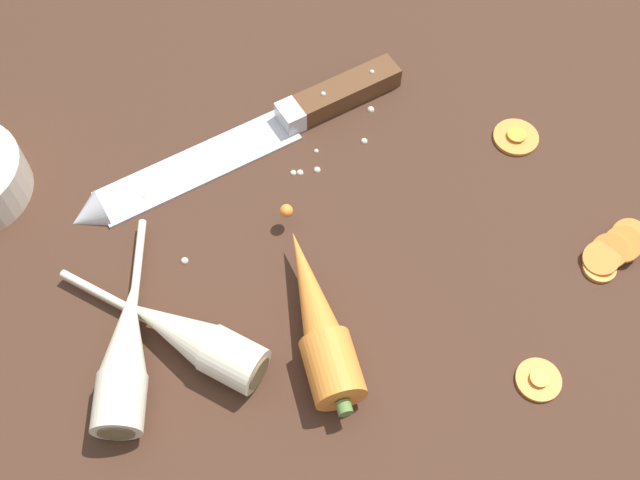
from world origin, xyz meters
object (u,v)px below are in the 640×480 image
(parsnip_front, at_px, (125,355))
(carrot_slice_stray_near, at_px, (516,136))
(chefs_knife, at_px, (238,144))
(carrot_slice_stack, at_px, (612,251))
(carrot_slice_stray_mid, at_px, (539,379))
(parsnip_mid_left, at_px, (191,337))
(whole_carrot, at_px, (318,319))

(parsnip_front, distance_m, carrot_slice_stray_near, 0.42)
(chefs_knife, xyz_separation_m, carrot_slice_stack, (0.21, -0.28, 0.00))
(carrot_slice_stack, distance_m, carrot_slice_stray_mid, 0.14)
(parsnip_front, bearing_deg, parsnip_mid_left, -16.99)
(chefs_knife, bearing_deg, whole_carrot, -101.64)
(carrot_slice_stray_near, bearing_deg, chefs_knife, 148.82)
(chefs_knife, distance_m, carrot_slice_stack, 0.35)
(parsnip_mid_left, height_order, carrot_slice_stack, parsnip_mid_left)
(parsnip_front, relative_size, carrot_slice_stack, 2.63)
(carrot_slice_stray_mid, bearing_deg, parsnip_front, 143.94)
(whole_carrot, distance_m, parsnip_mid_left, 0.10)
(parsnip_mid_left, height_order, carrot_slice_stray_near, parsnip_mid_left)
(carrot_slice_stack, bearing_deg, parsnip_mid_left, 159.87)
(chefs_knife, height_order, parsnip_mid_left, parsnip_mid_left)
(carrot_slice_stray_near, bearing_deg, parsnip_front, -179.60)
(chefs_knife, height_order, carrot_slice_stray_mid, chefs_knife)
(whole_carrot, relative_size, parsnip_mid_left, 1.02)
(parsnip_mid_left, bearing_deg, carrot_slice_stray_mid, -39.60)
(carrot_slice_stack, xyz_separation_m, carrot_slice_stray_mid, (-0.13, -0.05, -0.00))
(whole_carrot, xyz_separation_m, carrot_slice_stray_near, (0.27, 0.06, -0.02))
(chefs_knife, xyz_separation_m, parsnip_mid_left, (-0.14, -0.16, 0.01))
(chefs_knife, relative_size, carrot_slice_stack, 5.20)
(chefs_knife, distance_m, carrot_slice_stray_near, 0.27)
(parsnip_front, height_order, carrot_slice_stray_near, parsnip_front)
(parsnip_mid_left, distance_m, carrot_slice_stack, 0.37)
(whole_carrot, relative_size, carrot_slice_stray_mid, 5.08)
(whole_carrot, distance_m, parsnip_front, 0.16)
(whole_carrot, height_order, parsnip_front, whole_carrot)
(whole_carrot, distance_m, carrot_slice_stray_near, 0.28)
(carrot_slice_stray_mid, bearing_deg, carrot_slice_stack, 21.64)
(chefs_knife, height_order, carrot_slice_stack, chefs_knife)
(parsnip_front, bearing_deg, whole_carrot, -22.11)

